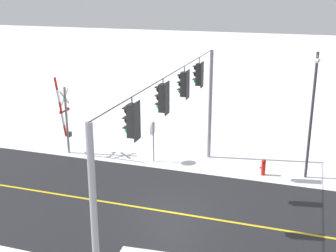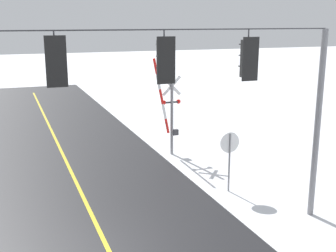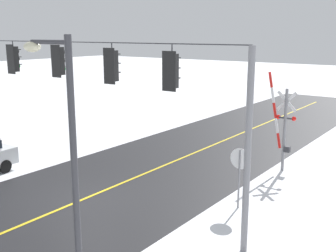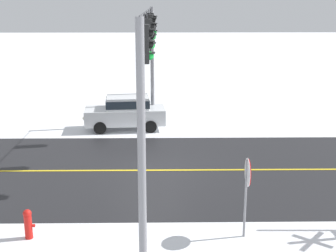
% 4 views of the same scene
% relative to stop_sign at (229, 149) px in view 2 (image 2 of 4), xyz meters
% --- Properties ---
extents(ground_plane, '(160.00, 160.00, 0.00)m').
position_rel_stop_sign_xyz_m(ground_plane, '(5.38, 2.84, -1.71)').
color(ground_plane, white).
extents(signal_span, '(14.20, 0.47, 6.22)m').
position_rel_stop_sign_xyz_m(signal_span, '(5.29, 2.83, 2.74)').
color(signal_span, gray).
rests_on(signal_span, ground).
extents(stop_sign, '(0.80, 0.09, 2.35)m').
position_rel_stop_sign_xyz_m(stop_sign, '(0.00, 0.00, 0.00)').
color(stop_sign, gray).
rests_on(stop_sign, ground).
extents(railroad_crossing, '(1.44, 0.31, 4.74)m').
position_rel_stop_sign_xyz_m(railroad_crossing, '(0.38, -5.27, 0.58)').
color(railroad_crossing, gray).
rests_on(railroad_crossing, ground).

